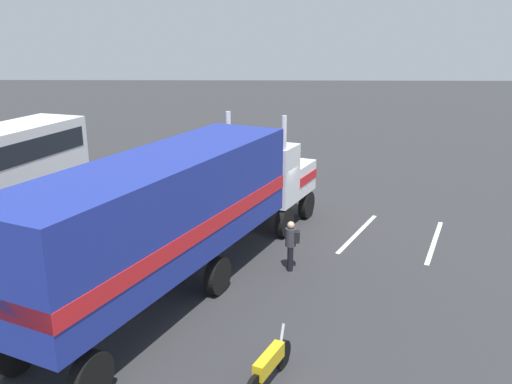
% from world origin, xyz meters
% --- Properties ---
extents(ground_plane, '(120.00, 120.00, 0.00)m').
position_xyz_m(ground_plane, '(0.00, 0.00, 0.00)').
color(ground_plane, '#2D2D30').
extents(lane_stripe_near, '(3.98, 2.16, 0.01)m').
position_xyz_m(lane_stripe_near, '(-0.73, -3.50, 0.01)').
color(lane_stripe_near, silver).
rests_on(lane_stripe_near, ground_plane).
extents(lane_stripe_mid, '(4.12, 1.85, 0.01)m').
position_xyz_m(lane_stripe_mid, '(-1.53, -6.13, 0.01)').
color(lane_stripe_mid, silver).
rests_on(lane_stripe_mid, ground_plane).
extents(semi_truck, '(13.90, 8.23, 4.50)m').
position_xyz_m(semi_truck, '(-5.03, 2.29, 2.52)').
color(semi_truck, silver).
rests_on(semi_truck, ground_plane).
extents(person_bystander, '(0.34, 0.46, 1.63)m').
position_xyz_m(person_bystander, '(-3.97, -0.85, 0.89)').
color(person_bystander, black).
rests_on(person_bystander, ground_plane).
extents(motorcycle, '(1.94, 1.02, 1.12)m').
position_xyz_m(motorcycle, '(-9.81, -0.12, 0.48)').
color(motorcycle, black).
rests_on(motorcycle, ground_plane).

